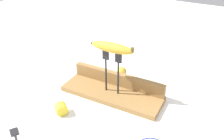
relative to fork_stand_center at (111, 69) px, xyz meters
The scene contains 7 objects.
ground_plane 0.13m from the fork_stand_center, 90.00° to the left, with size 3.00×3.00×0.00m, color silver.
wooden_board 0.12m from the fork_stand_center, 90.00° to the left, with size 0.41×0.14×0.02m, color olive.
board_backstop 0.10m from the fork_stand_center, 90.00° to the left, with size 0.40×0.02×0.05m, color olive.
fork_stand_center is the anchor object (origin of this frame).
banana_raised_center 0.09m from the fork_stand_center, behind, with size 0.17×0.04×0.04m.
banana_chunk_near 0.18m from the fork_stand_center, 101.16° to the left, with size 0.05×0.06×0.04m.
banana_chunk_far 0.23m from the fork_stand_center, 122.86° to the right, with size 0.06×0.06×0.04m.
Camera 1 is at (0.37, -0.72, 0.60)m, focal length 40.02 mm.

